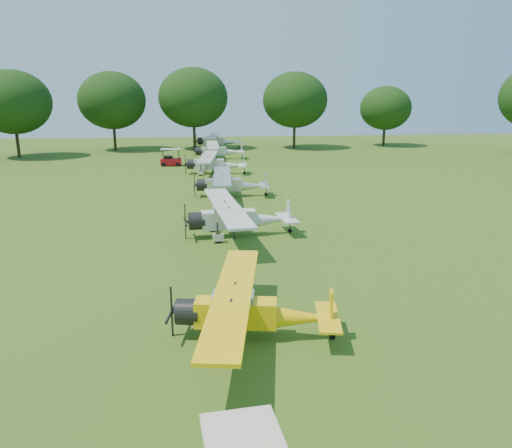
{
  "coord_description": "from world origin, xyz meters",
  "views": [
    {
      "loc": [
        -1.4,
        -25.87,
        8.91
      ],
      "look_at": [
        1.81,
        2.41,
        1.4
      ],
      "focal_mm": 35.0,
      "sensor_mm": 36.0,
      "label": 1
    }
  ],
  "objects_px": {
    "aircraft_2": "(249,309)",
    "aircraft_6": "(217,150)",
    "aircraft_4": "(229,183)",
    "golf_cart": "(171,160)",
    "aircraft_3": "(237,216)",
    "aircraft_7": "(217,140)",
    "aircraft_5": "(214,163)"
  },
  "relations": [
    {
      "from": "aircraft_2",
      "to": "golf_cart",
      "type": "bearing_deg",
      "value": 105.81
    },
    {
      "from": "aircraft_7",
      "to": "golf_cart",
      "type": "bearing_deg",
      "value": -102.08
    },
    {
      "from": "aircraft_2",
      "to": "aircraft_3",
      "type": "xyz_separation_m",
      "value": [
        0.6,
        13.77,
        0.15
      ]
    },
    {
      "from": "aircraft_6",
      "to": "golf_cart",
      "type": "distance_m",
      "value": 8.52
    },
    {
      "from": "aircraft_4",
      "to": "aircraft_5",
      "type": "distance_m",
      "value": 12.92
    },
    {
      "from": "aircraft_2",
      "to": "golf_cart",
      "type": "height_order",
      "value": "golf_cart"
    },
    {
      "from": "aircraft_3",
      "to": "aircraft_6",
      "type": "relative_size",
      "value": 1.02
    },
    {
      "from": "aircraft_4",
      "to": "aircraft_5",
      "type": "height_order",
      "value": "aircraft_5"
    },
    {
      "from": "aircraft_6",
      "to": "aircraft_7",
      "type": "xyz_separation_m",
      "value": [
        0.47,
        13.78,
        0.07
      ]
    },
    {
      "from": "aircraft_3",
      "to": "aircraft_7",
      "type": "distance_m",
      "value": 52.33
    },
    {
      "from": "aircraft_3",
      "to": "aircraft_5",
      "type": "relative_size",
      "value": 1.02
    },
    {
      "from": "aircraft_5",
      "to": "golf_cart",
      "type": "bearing_deg",
      "value": 132.59
    },
    {
      "from": "aircraft_6",
      "to": "aircraft_7",
      "type": "height_order",
      "value": "aircraft_7"
    },
    {
      "from": "golf_cart",
      "to": "aircraft_4",
      "type": "bearing_deg",
      "value": -69.4
    },
    {
      "from": "aircraft_4",
      "to": "golf_cart",
      "type": "height_order",
      "value": "golf_cart"
    },
    {
      "from": "aircraft_4",
      "to": "golf_cart",
      "type": "relative_size",
      "value": 4.09
    },
    {
      "from": "aircraft_2",
      "to": "aircraft_7",
      "type": "xyz_separation_m",
      "value": [
        1.3,
        66.09,
        0.2
      ]
    },
    {
      "from": "aircraft_5",
      "to": "aircraft_4",
      "type": "bearing_deg",
      "value": -79.5
    },
    {
      "from": "aircraft_5",
      "to": "aircraft_2",
      "type": "bearing_deg",
      "value": -83.68
    },
    {
      "from": "golf_cart",
      "to": "aircraft_7",
      "type": "bearing_deg",
      "value": 75.05
    },
    {
      "from": "aircraft_3",
      "to": "aircraft_5",
      "type": "xyz_separation_m",
      "value": [
        -0.68,
        25.58,
        -0.03
      ]
    },
    {
      "from": "aircraft_3",
      "to": "aircraft_4",
      "type": "bearing_deg",
      "value": 83.02
    },
    {
      "from": "aircraft_4",
      "to": "aircraft_5",
      "type": "bearing_deg",
      "value": 97.04
    },
    {
      "from": "aircraft_3",
      "to": "aircraft_7",
      "type": "height_order",
      "value": "aircraft_7"
    },
    {
      "from": "aircraft_2",
      "to": "aircraft_3",
      "type": "distance_m",
      "value": 13.78
    },
    {
      "from": "aircraft_2",
      "to": "aircraft_6",
      "type": "distance_m",
      "value": 52.32
    },
    {
      "from": "aircraft_4",
      "to": "golf_cart",
      "type": "bearing_deg",
      "value": 109.91
    },
    {
      "from": "aircraft_2",
      "to": "aircraft_5",
      "type": "bearing_deg",
      "value": 99.45
    },
    {
      "from": "aircraft_4",
      "to": "aircraft_6",
      "type": "distance_m",
      "value": 25.85
    },
    {
      "from": "aircraft_4",
      "to": "golf_cart",
      "type": "distance_m",
      "value": 20.85
    },
    {
      "from": "aircraft_2",
      "to": "aircraft_4",
      "type": "distance_m",
      "value": 26.48
    },
    {
      "from": "golf_cart",
      "to": "aircraft_3",
      "type": "bearing_deg",
      "value": -76.37
    }
  ]
}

